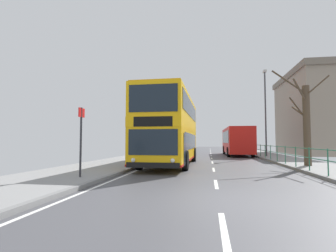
{
  "coord_description": "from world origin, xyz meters",
  "views": [
    {
      "loc": [
        -0.24,
        -6.9,
        1.51
      ],
      "look_at": [
        -2.61,
        8.23,
        2.42
      ],
      "focal_mm": 27.91,
      "sensor_mm": 36.0,
      "label": 1
    }
  ],
  "objects": [
    {
      "name": "background_building_00",
      "position": [
        14.17,
        27.11,
        4.96
      ],
      "size": [
        9.81,
        13.17,
        9.88
      ],
      "color": "gray",
      "rests_on": "ground"
    },
    {
      "name": "bare_tree_far_00",
      "position": [
        5.28,
        9.09,
        2.63
      ],
      "size": [
        2.78,
        2.73,
        5.5
      ],
      "color": "#4C3D2D",
      "rests_on": "ground"
    },
    {
      "name": "street_lamp_far_side",
      "position": [
        5.17,
        19.17,
        4.89
      ],
      "size": [
        0.28,
        0.6,
        8.27
      ],
      "color": "#38383D",
      "rests_on": "ground"
    },
    {
      "name": "ground",
      "position": [
        -0.72,
        -0.0,
        0.04
      ],
      "size": [
        15.8,
        140.0,
        0.2
      ],
      "color": "#48484D"
    },
    {
      "name": "double_decker_bus_main",
      "position": [
        -2.66,
        9.76,
        2.3
      ],
      "size": [
        2.87,
        10.53,
        4.39
      ],
      "color": "#F4B20F",
      "rests_on": "ground"
    },
    {
      "name": "background_bus_far_lane",
      "position": [
        2.76,
        22.37,
        1.61
      ],
      "size": [
        2.68,
        9.71,
        2.93
      ],
      "color": "red",
      "rests_on": "ground"
    },
    {
      "name": "pedestrian_railing_far_kerb",
      "position": [
        4.45,
        13.25,
        0.87
      ],
      "size": [
        0.05,
        29.47,
        1.09
      ],
      "color": "#236B4C",
      "rests_on": "ground"
    },
    {
      "name": "bus_stop_sign_near",
      "position": [
        -5.17,
        2.62,
        1.8
      ],
      "size": [
        0.08,
        0.44,
        2.7
      ],
      "color": "#2D2D33",
      "rests_on": "ground"
    }
  ]
}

